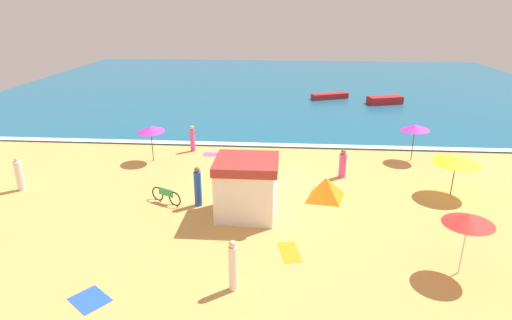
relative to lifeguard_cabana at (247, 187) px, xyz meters
name	(u,v)px	position (x,y,z in m)	size (l,w,h in m)	color
ground_plane	(273,184)	(1.07, 3.56, -1.36)	(60.00, 60.00, 0.00)	#E0A856
ocean_water	(283,86)	(1.07, 31.56, -1.31)	(60.00, 44.00, 0.10)	#196084
wave_breaker_foam	(277,145)	(1.07, 9.86, -1.25)	(57.00, 0.70, 0.01)	white
lifeguard_cabana	(247,187)	(0.00, 0.00, 0.00)	(2.77, 2.57, 2.66)	white
beach_umbrella_0	(469,220)	(7.97, -3.88, 0.78)	(2.17, 2.17, 2.33)	silver
beach_umbrella_1	(456,160)	(9.99, 2.88, 0.50)	(3.24, 3.24, 2.08)	#4C3823
beach_umbrella_2	(151,129)	(-6.33, 6.48, 0.66)	(2.09, 2.11, 2.26)	#4C3823
beach_umbrella_4	(415,127)	(9.32, 7.82, 0.72)	(1.89, 1.87, 2.30)	#4C3823
beach_tent	(326,188)	(3.68, 1.96, -0.82)	(2.32, 2.26, 1.08)	orange
parked_bicycle	(166,195)	(-3.98, 0.91, -0.98)	(1.64, 0.89, 0.76)	black
beachgoer_1	(192,139)	(-4.32, 8.49, -0.53)	(0.42, 0.42, 1.70)	#D84CA5
beachgoer_2	(343,164)	(4.80, 4.79, -0.61)	(0.53, 0.53, 1.61)	#D84CA5
beachgoer_3	(198,187)	(-2.38, 0.76, -0.44)	(0.47, 0.47, 1.94)	blue
beachgoer_5	(233,266)	(0.06, -5.42, -0.44)	(0.40, 0.40, 1.87)	white
beachgoer_6	(19,175)	(-11.80, 1.82, -0.54)	(0.50, 0.50, 1.77)	white
beach_towel_0	(212,154)	(-3.01, 7.91, -1.35)	(1.06, 0.76, 0.01)	#D84CA5
beach_towel_1	(290,252)	(1.95, -3.01, -1.35)	(0.97, 1.56, 0.01)	orange
beach_towel_2	(90,300)	(-4.52, -6.32, -1.35)	(1.54, 1.51, 0.01)	blue
small_boat_0	(385,100)	(10.78, 22.96, -0.91)	(3.42, 2.12, 0.69)	red
small_boat_1	(330,96)	(5.83, 24.80, -1.00)	(3.74, 2.25, 0.52)	red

